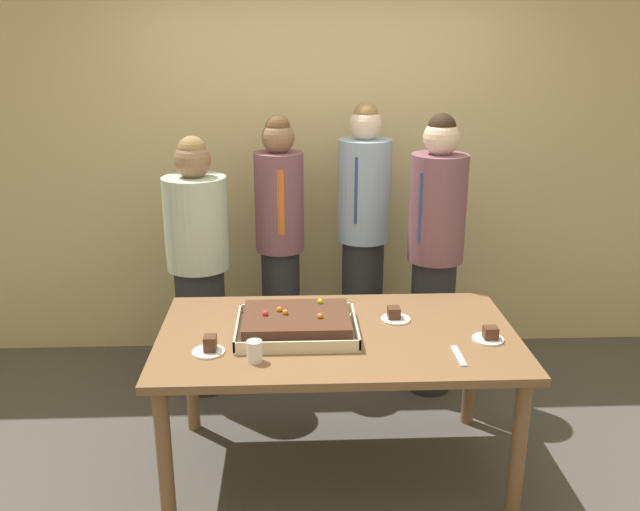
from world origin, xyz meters
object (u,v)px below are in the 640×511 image
plated_slice_near_left (395,316)px  person_serving_front (280,243)px  sheet_cake (297,324)px  person_far_right_suit (199,266)px  cake_server_utensil (459,356)px  person_striped_tie_right (435,253)px  party_table (338,349)px  plated_slice_far_left (209,347)px  person_green_shirt_behind (363,235)px  plated_slice_near_right (489,336)px  drink_cup_nearest (254,351)px

plated_slice_near_left → person_serving_front: bearing=121.3°
sheet_cake → person_far_right_suit: 1.08m
cake_server_utensil → person_striped_tie_right: (0.12, 1.13, 0.13)m
party_table → cake_server_utensil: cake_server_utensil is taller
person_serving_front → person_striped_tie_right: person_striped_tie_right is taller
plated_slice_far_left → person_green_shirt_behind: (0.85, 1.37, 0.12)m
plated_slice_near_right → person_serving_front: (-1.01, 1.24, 0.10)m
sheet_cake → plated_slice_far_left: (-0.40, -0.20, -0.02)m
party_table → person_striped_tie_right: (0.65, 0.84, 0.22)m
person_green_shirt_behind → person_striped_tie_right: person_green_shirt_behind is taller
party_table → plated_slice_far_left: 0.64m
drink_cup_nearest → person_striped_tie_right: person_striped_tie_right is taller
sheet_cake → cake_server_utensil: 0.79m
plated_slice_far_left → person_striped_tie_right: bearing=39.6°
plated_slice_far_left → person_far_right_suit: bearing=99.6°
person_serving_front → cake_server_utensil: bearing=25.5°
party_table → plated_slice_near_right: bearing=-9.1°
sheet_cake → person_serving_front: bearing=94.8°
person_far_right_suit → person_green_shirt_behind: bearing=71.7°
plated_slice_near_right → cake_server_utensil: (-0.19, -0.17, -0.02)m
party_table → sheet_cake: 0.24m
party_table → person_far_right_suit: 1.21m
person_far_right_suit → plated_slice_near_right: bearing=22.7°
cake_server_utensil → person_serving_front: (-0.82, 1.41, 0.12)m
person_striped_tie_right → sheet_cake: bearing=-0.0°
plated_slice_far_left → plated_slice_near_right: bearing=3.2°
sheet_cake → plated_slice_near_right: (0.92, -0.12, -0.03)m
plated_slice_far_left → plated_slice_near_left: bearing=20.5°
party_table → plated_slice_near_left: 0.35m
party_table → person_green_shirt_behind: (0.25, 1.18, 0.23)m
plated_slice_near_right → plated_slice_far_left: 1.32m
plated_slice_far_left → drink_cup_nearest: 0.24m
drink_cup_nearest → person_serving_front: person_serving_front is taller
party_table → cake_server_utensil: bearing=-28.0°
drink_cup_nearest → person_striped_tie_right: bearing=47.6°
party_table → person_green_shirt_behind: 1.23m
person_striped_tie_right → cake_server_utensil: bearing=39.4°
sheet_cake → drink_cup_nearest: sheet_cake is taller
party_table → person_serving_front: (-0.29, 1.13, 0.21)m
plated_slice_near_left → plated_slice_far_left: bearing=-159.5°
drink_cup_nearest → person_far_right_suit: 1.27m
person_green_shirt_behind → cake_server_utensil: bearing=31.7°
drink_cup_nearest → party_table: bearing=36.7°
person_serving_front → person_far_right_suit: bearing=-71.6°
plated_slice_near_left → person_far_right_suit: 1.33m
plated_slice_near_left → person_green_shirt_behind: 1.04m
plated_slice_near_left → plated_slice_near_right: (0.41, -0.26, 0.00)m
drink_cup_nearest → person_far_right_suit: size_ratio=0.06×
plated_slice_far_left → cake_server_utensil: size_ratio=0.75×
person_striped_tie_right → drink_cup_nearest: bearing=2.9°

